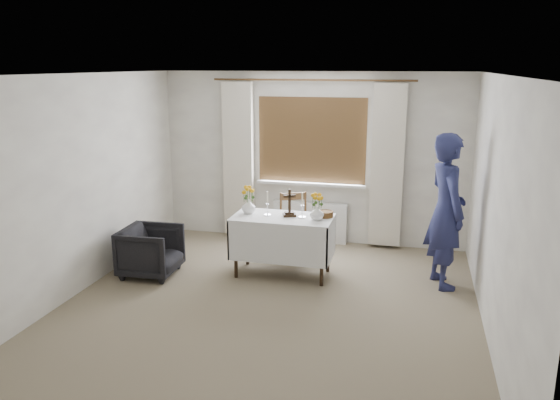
# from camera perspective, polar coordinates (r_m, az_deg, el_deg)

# --- Properties ---
(ground) EXTENTS (5.00, 5.00, 0.00)m
(ground) POSITION_cam_1_polar(r_m,az_deg,el_deg) (6.07, -1.36, -11.31)
(ground) COLOR #85765C
(ground) RESTS_ON ground
(altar_table) EXTENTS (1.24, 0.64, 0.76)m
(altar_table) POSITION_cam_1_polar(r_m,az_deg,el_deg) (6.86, 0.28, -4.82)
(altar_table) COLOR white
(altar_table) RESTS_ON ground
(wooden_chair) EXTENTS (0.54, 0.54, 0.88)m
(wooden_chair) POSITION_cam_1_polar(r_m,az_deg,el_deg) (7.46, 1.66, -2.78)
(wooden_chair) COLOR #53381C
(wooden_chair) RESTS_ON ground
(armchair) EXTENTS (0.71, 0.69, 0.63)m
(armchair) POSITION_cam_1_polar(r_m,az_deg,el_deg) (7.07, -13.35, -5.22)
(armchair) COLOR black
(armchair) RESTS_ON ground
(person) EXTENTS (0.64, 0.78, 1.84)m
(person) POSITION_cam_1_polar(r_m,az_deg,el_deg) (6.69, 16.97, -1.11)
(person) COLOR navy
(person) RESTS_ON ground
(radiator) EXTENTS (1.10, 0.10, 0.60)m
(radiator) POSITION_cam_1_polar(r_m,az_deg,el_deg) (8.18, 3.14, -2.31)
(radiator) COLOR silver
(radiator) RESTS_ON ground
(wooden_cross) EXTENTS (0.19, 0.16, 0.34)m
(wooden_cross) POSITION_cam_1_polar(r_m,az_deg,el_deg) (6.73, 1.00, -0.31)
(wooden_cross) COLOR black
(wooden_cross) RESTS_ON altar_table
(candlestick_left) EXTENTS (0.11, 0.11, 0.30)m
(candlestick_left) POSITION_cam_1_polar(r_m,az_deg,el_deg) (6.78, -1.32, -0.36)
(candlestick_left) COLOR white
(candlestick_left) RESTS_ON altar_table
(candlestick_right) EXTENTS (0.11, 0.11, 0.32)m
(candlestick_right) POSITION_cam_1_polar(r_m,az_deg,el_deg) (6.68, 2.34, -0.53)
(candlestick_right) COLOR white
(candlestick_right) RESTS_ON altar_table
(flower_vase_left) EXTENTS (0.21, 0.21, 0.18)m
(flower_vase_left) POSITION_cam_1_polar(r_m,az_deg,el_deg) (6.89, -3.31, -0.66)
(flower_vase_left) COLOR white
(flower_vase_left) RESTS_ON altar_table
(flower_vase_right) EXTENTS (0.18, 0.18, 0.18)m
(flower_vase_right) POSITION_cam_1_polar(r_m,az_deg,el_deg) (6.60, 3.87, -1.37)
(flower_vase_right) COLOR white
(flower_vase_right) RESTS_ON altar_table
(wicker_basket) EXTENTS (0.25, 0.25, 0.07)m
(wicker_basket) POSITION_cam_1_polar(r_m,az_deg,el_deg) (6.76, 4.77, -1.46)
(wicker_basket) COLOR brown
(wicker_basket) RESTS_ON altar_table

